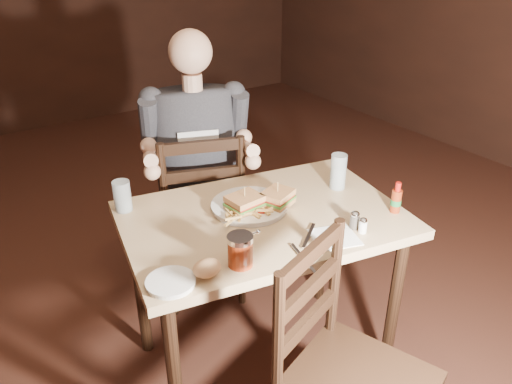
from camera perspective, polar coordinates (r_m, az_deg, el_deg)
room_shell at (r=1.90m, az=-5.70°, el=16.94°), size 7.00×7.00×7.00m
main_table at (r=1.99m, az=0.82°, el=-5.01°), size 1.18×0.90×0.77m
chair_far at (r=2.57m, az=-6.45°, el=-2.34°), size 0.58×0.60×0.95m
diner at (r=2.33m, az=-6.87°, el=7.00°), size 0.62×0.56×0.89m
dinner_plate at (r=1.98m, az=-0.76°, el=-1.69°), size 0.35×0.35×0.02m
sandwich_left at (r=1.92m, az=-1.31°, el=-0.65°), size 0.14×0.12×0.11m
sandwich_right at (r=1.96m, az=2.48°, el=-0.15°), size 0.15×0.14×0.10m
fries_pile at (r=1.90m, az=-1.00°, el=-2.18°), size 0.27×0.21×0.04m
ketchup_dollop at (r=1.92m, az=0.70°, el=-2.25°), size 0.05×0.05×0.01m
glass_left at (r=2.01m, az=-15.03°, el=-0.45°), size 0.08×0.08×0.12m
glass_right at (r=2.14m, az=9.38°, el=2.32°), size 0.08×0.08×0.15m
hot_sauce at (r=2.01m, az=15.77°, el=-0.59°), size 0.05×0.05×0.13m
salt_shaker at (r=1.86m, az=12.11°, el=-3.80°), size 0.04×0.04×0.06m
pepper_shaker at (r=1.88m, az=11.20°, el=-3.22°), size 0.04×0.04×0.07m
syrup_dispenser at (r=1.64m, az=-1.81°, el=-6.71°), size 0.10×0.10×0.11m
napkin at (r=1.82m, az=8.96°, el=-5.11°), size 0.20×0.19×0.00m
knife at (r=1.69m, az=5.46°, el=-7.58°), size 0.05×0.19×0.00m
fork at (r=1.81m, az=6.07°, el=-4.96°), size 0.14×0.11×0.01m
side_plate at (r=1.60m, az=-9.72°, el=-10.23°), size 0.18×0.18×0.01m
bread_roll at (r=1.59m, az=-5.64°, el=-8.64°), size 0.11×0.09×0.06m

